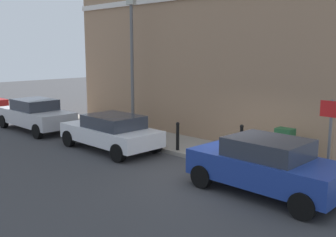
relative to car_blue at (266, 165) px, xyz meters
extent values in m
plane|color=#38383A|center=(0.21, 1.58, -0.78)|extent=(80.00, 80.00, 0.00)
cube|color=gray|center=(2.26, 7.58, -0.71)|extent=(2.29, 30.00, 0.15)
cube|color=#937256|center=(6.94, 6.28, 3.98)|extent=(7.05, 13.40, 9.53)
cube|color=navy|center=(0.00, 0.01, -0.11)|extent=(1.86, 4.08, 0.70)
cube|color=#2D333D|center=(0.00, -0.04, 0.47)|extent=(1.60, 2.01, 0.50)
cylinder|color=black|center=(-0.80, 1.50, -0.46)|extent=(0.23, 0.64, 0.64)
cylinder|color=black|center=(0.87, 1.46, -0.46)|extent=(0.23, 0.64, 0.64)
cylinder|color=black|center=(-0.87, -1.44, -0.46)|extent=(0.23, 0.64, 0.64)
cylinder|color=black|center=(0.80, -1.48, -0.46)|extent=(0.23, 0.64, 0.64)
cube|color=silver|center=(0.06, 6.66, -0.18)|extent=(1.87, 4.26, 0.57)
cube|color=#2D333D|center=(0.06, 6.42, 0.33)|extent=(1.62, 2.13, 0.49)
cylinder|color=black|center=(-0.76, 8.23, -0.46)|extent=(0.23, 0.64, 0.64)
cylinder|color=black|center=(0.94, 8.20, -0.46)|extent=(0.23, 0.64, 0.64)
cylinder|color=black|center=(-0.81, 5.11, -0.46)|extent=(0.23, 0.64, 0.64)
cylinder|color=black|center=(0.88, 5.08, -0.46)|extent=(0.23, 0.64, 0.64)
cube|color=#B7B7BC|center=(-0.10, 12.09, -0.13)|extent=(1.76, 4.48, 0.67)
cube|color=#2D333D|center=(-0.10, 12.12, 0.45)|extent=(1.54, 1.99, 0.51)
cylinder|color=black|center=(-0.92, 13.78, -0.46)|extent=(0.22, 0.64, 0.64)
cylinder|color=black|center=(0.72, 13.77, -0.46)|extent=(0.22, 0.64, 0.64)
cylinder|color=black|center=(-0.93, 10.41, -0.46)|extent=(0.22, 0.64, 0.64)
cylinder|color=black|center=(0.71, 10.40, -0.46)|extent=(0.22, 0.64, 0.64)
cylinder|color=black|center=(0.71, 17.34, -0.46)|extent=(0.24, 0.65, 0.64)
cube|color=#1E4C28|center=(2.47, 0.76, -0.06)|extent=(0.40, 0.55, 1.15)
cube|color=#333333|center=(2.47, 0.76, -0.59)|extent=(0.46, 0.61, 0.08)
cylinder|color=black|center=(2.57, 2.44, -0.16)|extent=(0.12, 0.12, 0.95)
sphere|color=black|center=(2.57, 2.44, 0.34)|extent=(0.14, 0.14, 0.14)
cylinder|color=black|center=(1.37, 4.37, -0.16)|extent=(0.12, 0.12, 0.95)
sphere|color=black|center=(1.37, 4.37, 0.34)|extent=(0.14, 0.14, 0.14)
cylinder|color=#59595B|center=(1.57, -1.00, 0.52)|extent=(0.08, 0.08, 2.30)
cube|color=white|center=(1.55, -1.00, 1.42)|extent=(0.03, 0.56, 0.40)
cube|color=red|center=(1.53, -1.00, 1.42)|extent=(0.01, 0.60, 0.44)
cylinder|color=#59595B|center=(2.50, 8.13, 2.12)|extent=(0.14, 0.14, 5.50)
cube|color=#A5A599|center=(2.50, 8.13, 4.99)|extent=(0.20, 0.44, 0.20)
camera|label=1|loc=(-8.90, -4.98, 2.96)|focal=41.84mm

